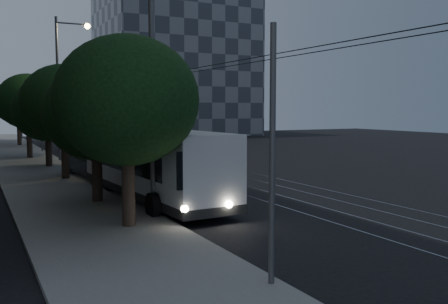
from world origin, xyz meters
name	(u,v)px	position (x,y,z in m)	size (l,w,h in m)	color
ground	(251,199)	(0.00, 0.00, 0.00)	(120.00, 120.00, 0.00)	black
sidewalk	(29,163)	(-7.50, 20.00, 0.07)	(5.00, 90.00, 0.15)	gray
tram_rails	(157,158)	(2.50, 20.00, 0.01)	(4.52, 90.00, 0.02)	gray
overhead_wires	(63,117)	(-4.97, 20.00, 3.47)	(2.23, 90.00, 6.00)	black
building_distant_right	(175,58)	(18.00, 55.00, 12.00)	(22.00, 18.00, 24.00)	#3A404A
trolleybus	(149,162)	(-4.10, 2.17, 1.70)	(3.29, 12.44, 5.63)	silver
pickup_silver	(103,163)	(-4.29, 10.39, 0.86)	(2.84, 6.16, 1.71)	gray
car_white_a	(100,158)	(-3.16, 15.80, 0.63)	(1.48, 3.69, 1.26)	#B7B6BB
car_white_b	(76,149)	(-3.46, 23.30, 0.70)	(1.96, 4.82, 1.40)	silver
car_white_c	(73,144)	(-2.70, 29.00, 0.73)	(1.54, 4.42, 1.46)	white
car_white_d	(72,144)	(-2.70, 29.50, 0.75)	(1.77, 4.41, 1.50)	#AFAFB3
tree_0	(127,101)	(-6.59, -3.02, 4.38)	(4.87, 4.87, 6.58)	#2D2119
tree_1	(96,113)	(-6.50, 2.03, 3.93)	(4.48, 4.48, 5.96)	#2D2119
tree_2	(64,103)	(-6.50, 10.02, 4.46)	(4.79, 4.79, 6.63)	#2D2119
tree_3	(47,110)	(-6.50, 16.68, 4.01)	(4.78, 4.78, 6.17)	#2D2119
tree_4	(28,101)	(-7.00, 24.00, 4.69)	(4.99, 4.99, 6.95)	#2D2119
tree_5	(18,102)	(-6.50, 39.34, 4.84)	(5.38, 5.38, 7.27)	#2D2119
streetlamp_near	(162,50)	(-4.78, -1.53, 6.31)	(2.53, 0.44, 10.52)	#535356
streetlamp_far	(63,76)	(-4.77, 20.37, 6.58)	(2.64, 0.44, 11.02)	#535356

